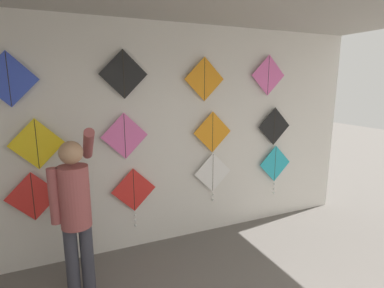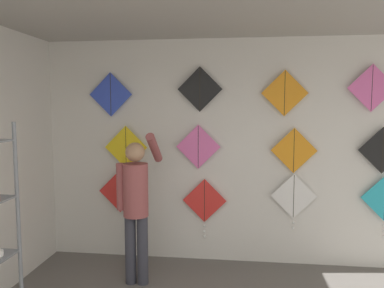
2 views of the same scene
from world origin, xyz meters
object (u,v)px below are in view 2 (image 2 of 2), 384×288
(shopkeeper, at_px, (136,200))
(kite_5, at_px, (198,147))
(kite_0, at_px, (120,191))
(kite_9, at_px, (200,89))
(kite_6, at_px, (294,151))
(kite_10, at_px, (285,93))
(kite_8, at_px, (111,94))
(kite_4, at_px, (126,147))
(kite_1, at_px, (204,204))
(kite_2, at_px, (294,198))
(kite_7, at_px, (383,150))
(kite_11, at_px, (372,88))

(shopkeeper, distance_m, kite_5, 1.05)
(kite_0, height_order, kite_9, kite_9)
(kite_6, bearing_deg, kite_10, 180.00)
(shopkeeper, relative_size, kite_8, 3.05)
(kite_5, distance_m, kite_10, 1.23)
(kite_0, xyz_separation_m, kite_10, (2.06, 0.00, 1.25))
(kite_4, distance_m, kite_10, 2.08)
(kite_1, height_order, kite_8, kite_8)
(kite_5, xyz_separation_m, kite_10, (1.04, 0.00, 0.66))
(kite_5, distance_m, kite_6, 1.16)
(shopkeeper, bearing_deg, kite_4, 114.78)
(kite_5, bearing_deg, kite_0, 180.00)
(kite_4, bearing_deg, kite_2, -0.02)
(kite_5, relative_size, kite_6, 1.00)
(kite_0, height_order, kite_5, kite_5)
(kite_10, bearing_deg, shopkeeper, -157.48)
(kite_1, xyz_separation_m, kite_2, (1.10, 0.00, 0.10))
(kite_5, relative_size, kite_9, 1.00)
(kite_9, bearing_deg, kite_7, 0.00)
(kite_0, relative_size, kite_2, 0.80)
(kite_5, relative_size, kite_8, 1.00)
(kite_4, distance_m, kite_9, 1.20)
(kite_7, xyz_separation_m, kite_9, (-2.16, 0.00, 0.72))
(shopkeeper, height_order, kite_4, kite_4)
(kite_4, xyz_separation_m, kite_8, (-0.19, 0.00, 0.67))
(kite_0, distance_m, kite_9, 1.67)
(shopkeeper, height_order, kite_5, kite_5)
(kite_4, distance_m, kite_8, 0.70)
(shopkeeper, distance_m, kite_2, 1.92)
(kite_7, bearing_deg, kite_9, 180.00)
(kite_5, xyz_separation_m, kite_11, (2.03, 0.00, 0.72))
(kite_0, relative_size, kite_9, 1.00)
(kite_4, height_order, kite_8, kite_8)
(kite_2, height_order, kite_9, kite_9)
(kite_0, xyz_separation_m, kite_6, (2.18, 0.00, 0.56))
(kite_1, height_order, kite_2, kite_2)
(kite_2, xyz_separation_m, kite_8, (-2.29, 0.00, 1.27))
(kite_1, distance_m, kite_9, 1.43)
(kite_7, bearing_deg, kite_8, 180.00)
(shopkeeper, height_order, kite_7, kite_7)
(kite_4, relative_size, kite_11, 1.00)
(kite_4, xyz_separation_m, kite_11, (2.95, 0.00, 0.73))
(shopkeeper, relative_size, kite_10, 3.05)
(kite_9, bearing_deg, kite_10, 0.00)
(shopkeeper, bearing_deg, kite_9, 47.37)
(kite_2, height_order, kite_11, kite_11)
(kite_1, bearing_deg, kite_7, 0.03)
(kite_1, xyz_separation_m, kite_8, (-1.20, 0.00, 1.37))
(shopkeeper, bearing_deg, kite_2, 21.01)
(kite_5, height_order, kite_7, kite_5)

